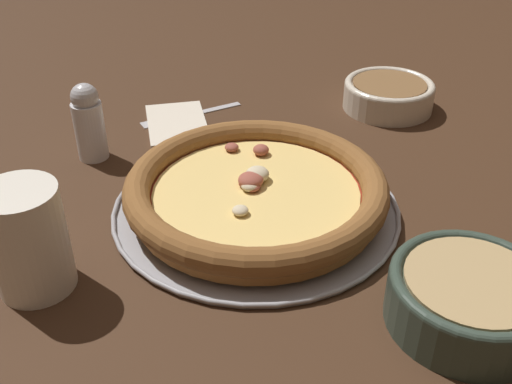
# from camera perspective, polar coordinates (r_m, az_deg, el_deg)

# --- Properties ---
(ground_plane) EXTENTS (3.00, 3.00, 0.00)m
(ground_plane) POSITION_cam_1_polar(r_m,az_deg,el_deg) (0.75, 0.00, -1.76)
(ground_plane) COLOR #3D2616
(pizza_tray) EXTENTS (0.36, 0.36, 0.01)m
(pizza_tray) POSITION_cam_1_polar(r_m,az_deg,el_deg) (0.75, 0.00, -1.49)
(pizza_tray) COLOR #9E9EA3
(pizza_tray) RESTS_ON ground_plane
(pizza) EXTENTS (0.32, 0.32, 0.04)m
(pizza) POSITION_cam_1_polar(r_m,az_deg,el_deg) (0.74, -0.00, 0.17)
(pizza) COLOR #A86B33
(pizza) RESTS_ON pizza_tray
(bowl_near) EXTENTS (0.16, 0.16, 0.06)m
(bowl_near) POSITION_cam_1_polar(r_m,az_deg,el_deg) (0.62, 19.68, -9.40)
(bowl_near) COLOR #334238
(bowl_near) RESTS_ON ground_plane
(bowl_far) EXTENTS (0.15, 0.15, 0.05)m
(bowl_far) POSITION_cam_1_polar(r_m,az_deg,el_deg) (1.03, 12.51, 9.14)
(bowl_far) COLOR beige
(bowl_far) RESTS_ON ground_plane
(drinking_cup) EXTENTS (0.08, 0.08, 0.12)m
(drinking_cup) POSITION_cam_1_polar(r_m,az_deg,el_deg) (0.65, -20.89, -4.29)
(drinking_cup) COLOR silver
(drinking_cup) RESTS_ON ground_plane
(napkin) EXTENTS (0.16, 0.13, 0.01)m
(napkin) POSITION_cam_1_polar(r_m,az_deg,el_deg) (0.97, -7.55, 6.65)
(napkin) COLOR beige
(napkin) RESTS_ON ground_plane
(fork) EXTENTS (0.11, 0.15, 0.00)m
(fork) POSITION_cam_1_polar(r_m,az_deg,el_deg) (0.99, -6.69, 7.27)
(fork) COLOR #B7B7BC
(fork) RESTS_ON ground_plane
(pepper_shaker) EXTENTS (0.04, 0.04, 0.11)m
(pepper_shaker) POSITION_cam_1_polar(r_m,az_deg,el_deg) (0.87, -15.65, 6.44)
(pepper_shaker) COLOR silver
(pepper_shaker) RESTS_ON ground_plane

